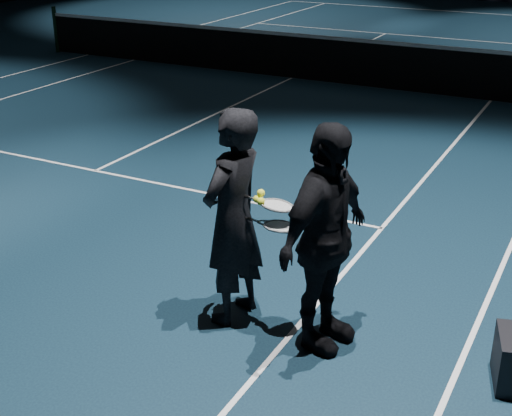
{
  "coord_description": "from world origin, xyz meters",
  "views": [
    {
      "loc": [
        6.23,
        -13.57,
        3.39
      ],
      "look_at": [
        3.75,
        -8.8,
        1.09
      ],
      "focal_mm": 50.0,
      "sensor_mm": 36.0,
      "label": 1
    }
  ],
  "objects_px": {
    "player_a": "(233,218)",
    "player_b": "(325,239)",
    "tennis_balls": "(260,198)",
    "racket_lower": "(280,226)",
    "racket_upper": "(277,205)"
  },
  "relations": [
    {
      "from": "player_a",
      "to": "player_b",
      "type": "xyz_separation_m",
      "value": [
        0.85,
        -0.03,
        0.0
      ]
    },
    {
      "from": "player_a",
      "to": "player_b",
      "type": "distance_m",
      "value": 0.85
    },
    {
      "from": "racket_lower",
      "to": "racket_upper",
      "type": "distance_m",
      "value": 0.17
    },
    {
      "from": "racket_upper",
      "to": "player_a",
      "type": "bearing_deg",
      "value": -178.29
    },
    {
      "from": "racket_lower",
      "to": "racket_upper",
      "type": "relative_size",
      "value": 1.0
    },
    {
      "from": "racket_lower",
      "to": "player_a",
      "type": "bearing_deg",
      "value": 180.0
    },
    {
      "from": "player_a",
      "to": "tennis_balls",
      "type": "bearing_deg",
      "value": 95.92
    },
    {
      "from": "racket_lower",
      "to": "tennis_balls",
      "type": "bearing_deg",
      "value": 178.53
    },
    {
      "from": "player_b",
      "to": "racket_lower",
      "type": "bearing_deg",
      "value": 98.36
    },
    {
      "from": "player_a",
      "to": "tennis_balls",
      "type": "distance_m",
      "value": 0.34
    },
    {
      "from": "player_a",
      "to": "player_b",
      "type": "height_order",
      "value": "same"
    },
    {
      "from": "player_b",
      "to": "racket_upper",
      "type": "bearing_deg",
      "value": 93.28
    },
    {
      "from": "player_a",
      "to": "racket_upper",
      "type": "distance_m",
      "value": 0.44
    },
    {
      "from": "player_b",
      "to": "tennis_balls",
      "type": "bearing_deg",
      "value": 97.88
    },
    {
      "from": "racket_upper",
      "to": "racket_lower",
      "type": "bearing_deg",
      "value": -42.66
    }
  ]
}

